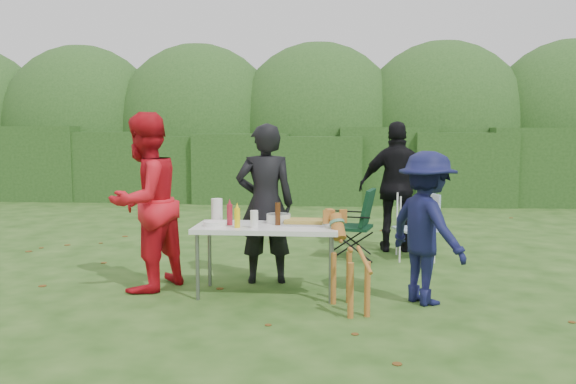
# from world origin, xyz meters

# --- Properties ---
(ground) EXTENTS (80.00, 80.00, 0.00)m
(ground) POSITION_xyz_m (0.00, 0.00, 0.00)
(ground) COLOR #1E4211
(hedge_row) EXTENTS (22.00, 1.40, 1.70)m
(hedge_row) POSITION_xyz_m (0.00, 8.00, 0.85)
(hedge_row) COLOR #23471C
(hedge_row) RESTS_ON ground
(shrub_backdrop) EXTENTS (20.00, 2.60, 3.20)m
(shrub_backdrop) POSITION_xyz_m (0.00, 9.60, 1.60)
(shrub_backdrop) COLOR #3D6628
(shrub_backdrop) RESTS_ON ground
(folding_table) EXTENTS (1.50, 0.70, 0.74)m
(folding_table) POSITION_xyz_m (-0.09, -0.15, 0.69)
(folding_table) COLOR silver
(folding_table) RESTS_ON ground
(person_cook) EXTENTS (0.73, 0.55, 1.81)m
(person_cook) POSITION_xyz_m (-0.17, 0.36, 0.90)
(person_cook) COLOR black
(person_cook) RESTS_ON ground
(person_red_jacket) EXTENTS (1.04, 1.15, 1.93)m
(person_red_jacket) POSITION_xyz_m (-1.43, -0.07, 0.96)
(person_red_jacket) COLOR red
(person_red_jacket) RESTS_ON ground
(person_black_puffy) EXTENTS (1.10, 0.48, 1.86)m
(person_black_puffy) POSITION_xyz_m (1.47, 2.30, 0.93)
(person_black_puffy) COLOR black
(person_black_puffy) RESTS_ON ground
(child) EXTENTS (1.03, 1.14, 1.53)m
(child) POSITION_xyz_m (1.54, -0.31, 0.77)
(child) COLOR #11133E
(child) RESTS_ON ground
(dog) EXTENTS (0.69, 1.02, 0.90)m
(dog) POSITION_xyz_m (0.78, -0.63, 0.45)
(dog) COLOR #A56327
(dog) RESTS_ON ground
(camping_chair) EXTENTS (0.71, 0.71, 0.95)m
(camping_chair) POSITION_xyz_m (0.81, 1.79, 0.48)
(camping_chair) COLOR #0D311C
(camping_chair) RESTS_ON ground
(lawn_chair) EXTENTS (0.69, 0.69, 0.90)m
(lawn_chair) POSITION_xyz_m (1.67, 1.78, 0.45)
(lawn_chair) COLOR #4676BD
(lawn_chair) RESTS_ON ground
(food_tray) EXTENTS (0.45, 0.30, 0.02)m
(food_tray) POSITION_xyz_m (0.29, -0.06, 0.75)
(food_tray) COLOR #B7B7BA
(food_tray) RESTS_ON folding_table
(focaccia_bread) EXTENTS (0.40, 0.26, 0.04)m
(focaccia_bread) POSITION_xyz_m (0.29, -0.06, 0.78)
(focaccia_bread) COLOR #AD8F3B
(focaccia_bread) RESTS_ON food_tray
(mustard_bottle) EXTENTS (0.06, 0.06, 0.20)m
(mustard_bottle) POSITION_xyz_m (-0.37, -0.32, 0.84)
(mustard_bottle) COLOR yellow
(mustard_bottle) RESTS_ON folding_table
(ketchup_bottle) EXTENTS (0.06, 0.06, 0.22)m
(ketchup_bottle) POSITION_xyz_m (-0.48, -0.16, 0.85)
(ketchup_bottle) COLOR maroon
(ketchup_bottle) RESTS_ON folding_table
(beer_bottle) EXTENTS (0.06, 0.06, 0.24)m
(beer_bottle) POSITION_xyz_m (0.02, -0.12, 0.86)
(beer_bottle) COLOR #47230F
(beer_bottle) RESTS_ON folding_table
(paper_towel_roll) EXTENTS (0.12, 0.12, 0.26)m
(paper_towel_roll) POSITION_xyz_m (-0.65, -0.01, 0.87)
(paper_towel_roll) COLOR white
(paper_towel_roll) RESTS_ON folding_table
(cup_stack) EXTENTS (0.08, 0.08, 0.18)m
(cup_stack) POSITION_xyz_m (-0.20, -0.33, 0.83)
(cup_stack) COLOR white
(cup_stack) RESTS_ON folding_table
(pasta_bowl) EXTENTS (0.26, 0.26, 0.10)m
(pasta_bowl) POSITION_xyz_m (0.02, 0.02, 0.79)
(pasta_bowl) COLOR silver
(pasta_bowl) RESTS_ON folding_table
(plate_stack) EXTENTS (0.24, 0.24, 0.05)m
(plate_stack) POSITION_xyz_m (-0.62, -0.24, 0.77)
(plate_stack) COLOR white
(plate_stack) RESTS_ON folding_table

